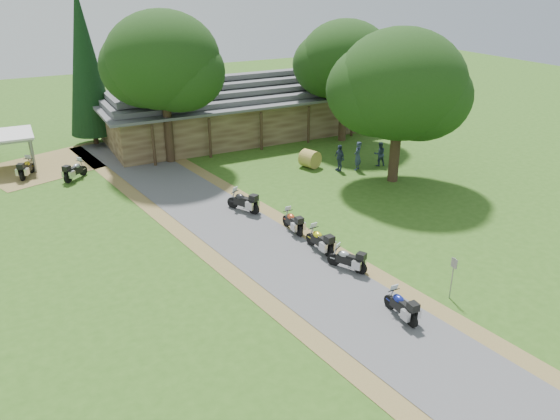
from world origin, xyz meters
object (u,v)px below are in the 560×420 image
motorcycle_carport_b (75,170)px  motorcycle_row_a (401,304)px  motorcycle_row_d (293,221)px  motorcycle_row_e (243,200)px  motorcycle_carport_a (26,167)px  motorcycle_row_b (347,258)px  hay_bale (310,159)px  lodge (237,105)px  motorcycle_row_c (320,239)px

motorcycle_carport_b → motorcycle_row_a: bearing=-111.2°
motorcycle_row_d → motorcycle_row_e: bearing=19.0°
motorcycle_row_a → motorcycle_carport_b: motorcycle_carport_b is taller
motorcycle_carport_a → motorcycle_row_b: bearing=-124.4°
motorcycle_row_a → hay_bale: bearing=-18.0°
hay_bale → lodge: bearing=96.9°
motorcycle_row_a → motorcycle_carport_a: 25.99m
motorcycle_row_a → motorcycle_carport_a: size_ratio=0.91×
motorcycle_row_e → motorcycle_carport_a: 15.24m
motorcycle_row_c → hay_bale: motorcycle_row_c is taller
motorcycle_row_d → motorcycle_row_e: (-1.20, 3.45, 0.06)m
motorcycle_row_d → motorcycle_row_e: motorcycle_row_e is taller
motorcycle_row_a → motorcycle_carport_a: (-11.27, 23.42, 0.06)m
motorcycle_row_d → motorcycle_carport_b: size_ratio=0.92×
motorcycle_carport_a → motorcycle_row_e: bearing=-113.7°
motorcycle_carport_a → hay_bale: (17.05, -6.76, -0.04)m
motorcycle_row_d → motorcycle_carport_b: (-8.55, 13.01, 0.05)m
motorcycle_row_a → motorcycle_row_d: motorcycle_row_d is taller
lodge → motorcycle_row_b: (-4.39, -22.27, -1.87)m
motorcycle_carport_b → hay_bale: (14.34, -4.87, -0.04)m
hay_bale → motorcycle_row_a: bearing=-109.1°
lodge → motorcycle_row_e: size_ratio=11.40×
motorcycle_row_a → motorcycle_row_c: size_ratio=0.93×
motorcycle_row_c → motorcycle_row_d: motorcycle_row_c is taller
lodge → motorcycle_row_a: lodge is taller
lodge → motorcycle_row_c: lodge is taller
lodge → motorcycle_carport_a: (-15.89, -2.82, -1.81)m
motorcycle_row_a → hay_bale: hay_bale is taller
motorcycle_row_b → motorcycle_row_d: 4.55m
motorcycle_row_d → hay_bale: 9.99m
motorcycle_row_e → motorcycle_carport_a: (-10.06, 11.45, -0.00)m
lodge → motorcycle_row_a: (-4.62, -26.24, -1.87)m
hay_bale → motorcycle_row_b: bearing=-113.6°
lodge → motorcycle_row_d: bearing=-104.6°
motorcycle_row_c → motorcycle_carport_a: motorcycle_carport_a is taller
motorcycle_row_e → hay_bale: 8.42m
motorcycle_row_d → hay_bale: hay_bale is taller
lodge → motorcycle_carport_b: (-13.18, -4.72, -1.82)m
motorcycle_row_b → motorcycle_carport_b: 19.64m
motorcycle_row_c → motorcycle_carport_a: bearing=28.1°
lodge → motorcycle_carport_a: 16.24m
motorcycle_row_e → motorcycle_carport_b: size_ratio=1.01×
motorcycle_carport_a → lodge: bearing=-54.9°
lodge → hay_bale: lodge is taller
lodge → hay_bale: bearing=-83.1°
motorcycle_row_a → motorcycle_carport_a: motorcycle_carport_a is taller
motorcycle_row_a → motorcycle_row_b: (0.23, 3.97, -0.00)m
motorcycle_row_c → motorcycle_row_d: bearing=-3.0°
lodge → hay_bale: size_ratio=18.04×
motorcycle_row_a → lodge: bearing=-8.9°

